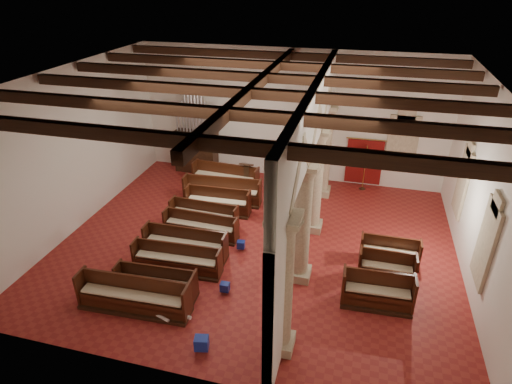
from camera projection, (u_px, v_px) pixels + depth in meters
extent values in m
plane|color=maroon|center=(257.00, 244.00, 15.67)|extent=(14.00, 14.00, 0.00)
plane|color=black|center=(257.00, 79.00, 12.89)|extent=(14.00, 14.00, 0.00)
cube|color=white|center=(290.00, 116.00, 19.42)|extent=(14.00, 0.02, 6.00)
cube|color=white|center=(186.00, 282.00, 9.14)|extent=(14.00, 0.02, 6.00)
cube|color=white|center=(75.00, 149.00, 15.85)|extent=(0.02, 12.00, 6.00)
cube|color=white|center=(484.00, 194.00, 12.70)|extent=(0.02, 12.00, 6.00)
cube|color=beige|center=(280.00, 342.00, 11.34)|extent=(0.75, 0.75, 0.30)
cylinder|color=beige|center=(282.00, 289.00, 10.50)|extent=(0.56, 0.56, 3.30)
cube|color=beige|center=(299.00, 273.00, 13.91)|extent=(0.75, 0.75, 0.30)
cylinder|color=beige|center=(301.00, 226.00, 13.08)|extent=(0.56, 0.56, 3.30)
cube|color=beige|center=(312.00, 226.00, 16.48)|extent=(0.75, 0.75, 0.30)
cylinder|color=beige|center=(315.00, 184.00, 15.65)|extent=(0.56, 0.56, 3.30)
cube|color=beige|center=(321.00, 191.00, 19.05)|extent=(0.75, 0.75, 0.30)
cylinder|color=beige|center=(324.00, 154.00, 18.22)|extent=(0.56, 0.56, 3.30)
cube|color=white|center=(314.00, 114.00, 12.93)|extent=(0.25, 11.90, 1.93)
cube|color=#2D6652|center=(488.00, 244.00, 11.79)|extent=(0.03, 1.00, 2.20)
cube|color=#2D6652|center=(464.00, 182.00, 15.22)|extent=(0.03, 1.00, 2.20)
cube|color=#2D6652|center=(402.00, 143.00, 18.65)|extent=(1.00, 0.03, 2.20)
cube|color=#392112|center=(196.00, 153.00, 20.98)|extent=(2.00, 0.80, 1.80)
cube|color=#392112|center=(195.00, 134.00, 20.52)|extent=(2.10, 0.85, 0.20)
cube|color=#3E2213|center=(247.00, 187.00, 19.58)|extent=(0.53, 0.53, 0.11)
cube|color=#3E2213|center=(247.00, 177.00, 19.33)|extent=(0.26, 0.26, 1.18)
cube|color=#3E2213|center=(246.00, 164.00, 18.96)|extent=(0.58, 0.48, 0.21)
cube|color=maroon|center=(364.00, 162.00, 19.42)|extent=(1.60, 0.06, 2.10)
cylinder|color=#B89339|center=(367.00, 139.00, 18.90)|extent=(1.80, 0.04, 0.04)
cone|color=#392112|center=(362.00, 188.00, 19.56)|extent=(0.31, 0.31, 0.10)
cylinder|color=#B89339|center=(365.00, 168.00, 19.10)|extent=(0.04, 0.04, 2.08)
cylinder|color=#B89339|center=(367.00, 148.00, 18.66)|extent=(0.07, 0.61, 0.03)
cube|color=navy|center=(366.00, 157.00, 18.84)|extent=(0.48, 0.05, 0.74)
cube|color=navy|center=(201.00, 343.00, 11.15)|extent=(0.42, 0.36, 0.36)
cube|color=navy|center=(225.00, 287.00, 13.18)|extent=(0.28, 0.23, 0.28)
cube|color=#162D98|center=(241.00, 245.00, 15.20)|extent=(0.29, 0.25, 0.27)
cylinder|color=silver|center=(175.00, 313.00, 12.30)|extent=(1.07, 0.28, 0.11)
cylinder|color=silver|center=(157.00, 315.00, 12.23)|extent=(0.90, 0.37, 0.09)
cube|color=#392112|center=(136.00, 308.00, 12.62)|extent=(3.39, 0.88, 0.11)
cube|color=#502611|center=(133.00, 302.00, 12.43)|extent=(3.23, 0.56, 0.48)
cube|color=#502611|center=(136.00, 289.00, 12.52)|extent=(3.22, 0.21, 1.01)
cube|color=#502611|center=(84.00, 284.00, 12.75)|extent=(0.10, 0.64, 1.01)
cube|color=#502611|center=(186.00, 303.00, 12.00)|extent=(0.10, 0.64, 1.01)
cube|color=#FDE9BB|center=(132.00, 295.00, 12.31)|extent=(3.10, 0.51, 0.05)
cube|color=#392112|center=(157.00, 293.00, 13.21)|extent=(2.55, 0.78, 0.09)
cube|color=#47220F|center=(156.00, 288.00, 13.05)|extent=(2.39, 0.50, 0.42)
cube|color=#47220F|center=(158.00, 277.00, 13.12)|extent=(2.37, 0.19, 0.88)
cube|color=#47220F|center=(120.00, 274.00, 13.27)|extent=(0.09, 0.56, 0.88)
cube|color=#47220F|center=(194.00, 287.00, 12.72)|extent=(0.09, 0.56, 0.88)
cube|color=#FDE9BB|center=(155.00, 282.00, 12.94)|extent=(2.29, 0.45, 0.05)
cube|color=#392112|center=(178.00, 270.00, 14.24)|extent=(3.00, 0.79, 0.09)
cube|color=#41140E|center=(177.00, 264.00, 14.08)|extent=(2.84, 0.50, 0.43)
cube|color=#41140E|center=(179.00, 254.00, 14.15)|extent=(2.83, 0.19, 0.90)
cube|color=#41140E|center=(137.00, 251.00, 14.35)|extent=(0.09, 0.57, 0.90)
cube|color=#41140E|center=(219.00, 264.00, 13.70)|extent=(0.09, 0.57, 0.90)
cube|color=#FDE9BB|center=(176.00, 258.00, 13.97)|extent=(2.73, 0.46, 0.05)
cube|color=#392112|center=(186.00, 254.00, 15.01)|extent=(2.96, 0.75, 0.10)
cube|color=#4A210F|center=(185.00, 248.00, 14.83)|extent=(2.81, 0.45, 0.45)
cube|color=#4A210F|center=(187.00, 239.00, 14.92)|extent=(2.80, 0.11, 0.95)
cube|color=#4A210F|center=(147.00, 235.00, 15.10)|extent=(0.08, 0.60, 0.95)
cube|color=#4A210F|center=(225.00, 247.00, 14.45)|extent=(0.08, 0.60, 0.95)
cube|color=#FDE9BB|center=(184.00, 242.00, 14.72)|extent=(2.70, 0.40, 0.05)
cube|color=#392112|center=(201.00, 235.00, 16.08)|extent=(2.87, 0.72, 0.09)
cube|color=#4B1E10|center=(200.00, 230.00, 15.93)|extent=(2.71, 0.44, 0.41)
cube|color=#4B1E10|center=(202.00, 222.00, 16.00)|extent=(2.70, 0.14, 0.86)
cube|color=#4B1E10|center=(166.00, 219.00, 16.19)|extent=(0.08, 0.54, 0.86)
cube|color=#4B1E10|center=(236.00, 229.00, 15.57)|extent=(0.08, 0.54, 0.86)
cube|color=#FDE9BB|center=(200.00, 225.00, 15.82)|extent=(2.60, 0.40, 0.05)
cube|color=#392112|center=(204.00, 224.00, 16.80)|extent=(2.75, 0.76, 0.09)
cube|color=#4E1B10|center=(204.00, 219.00, 16.64)|extent=(2.59, 0.47, 0.42)
cube|color=#4E1B10|center=(205.00, 211.00, 16.72)|extent=(2.58, 0.17, 0.88)
cube|color=#4E1B10|center=(172.00, 209.00, 16.89)|extent=(0.09, 0.56, 0.88)
cube|color=#4E1B10|center=(236.00, 217.00, 16.29)|extent=(0.09, 0.56, 0.88)
cube|color=#FDE9BB|center=(203.00, 214.00, 16.53)|extent=(2.48, 0.43, 0.05)
cube|color=#392112|center=(218.00, 211.00, 17.67)|extent=(2.70, 0.82, 0.10)
cube|color=#47160F|center=(218.00, 206.00, 17.49)|extent=(2.53, 0.51, 0.46)
cube|color=#47160F|center=(219.00, 198.00, 17.58)|extent=(2.52, 0.17, 0.97)
cube|color=#47160F|center=(188.00, 196.00, 17.73)|extent=(0.10, 0.61, 0.97)
cube|color=#47160F|center=(249.00, 204.00, 17.14)|extent=(0.10, 0.61, 0.97)
cube|color=#FDE9BB|center=(217.00, 200.00, 17.37)|extent=(2.43, 0.46, 0.05)
cube|color=#392112|center=(222.00, 201.00, 18.44)|extent=(3.37, 0.97, 0.11)
cube|color=#4B2410|center=(222.00, 195.00, 18.26)|extent=(3.20, 0.64, 0.48)
cube|color=#4B2410|center=(223.00, 187.00, 18.35)|extent=(3.17, 0.29, 1.01)
cube|color=#4B2410|center=(187.00, 185.00, 18.57)|extent=(0.12, 0.64, 1.01)
cube|color=#4B2410|center=(259.00, 194.00, 17.84)|extent=(0.12, 0.64, 1.01)
cube|color=#FDE9BB|center=(222.00, 190.00, 18.14)|extent=(3.07, 0.59, 0.05)
cube|color=#392112|center=(226.00, 187.00, 19.64)|extent=(3.10, 0.95, 0.11)
cube|color=#4E2310|center=(225.00, 181.00, 19.46)|extent=(2.93, 0.61, 0.49)
cube|color=#4E2310|center=(227.00, 174.00, 19.55)|extent=(2.91, 0.26, 1.03)
cube|color=#4E2310|center=(195.00, 172.00, 19.73)|extent=(0.12, 0.65, 1.03)
cube|color=#4E2310|center=(257.00, 179.00, 19.06)|extent=(0.12, 0.65, 1.03)
cube|color=#FDE9BB|center=(225.00, 176.00, 19.33)|extent=(2.81, 0.56, 0.05)
cube|color=#392112|center=(375.00, 304.00, 12.77)|extent=(2.10, 0.84, 0.11)
cube|color=#4E2310|center=(377.00, 297.00, 12.59)|extent=(1.93, 0.51, 0.49)
cube|color=#4E2310|center=(378.00, 285.00, 12.68)|extent=(1.92, 0.16, 1.03)
cube|color=#4E2310|center=(343.00, 283.00, 12.75)|extent=(0.10, 0.65, 1.03)
cube|color=#4E2310|center=(414.00, 294.00, 12.30)|extent=(0.10, 0.65, 1.03)
cube|color=#FDE9BB|center=(378.00, 290.00, 12.46)|extent=(1.85, 0.47, 0.05)
cube|color=#392112|center=(385.00, 278.00, 13.84)|extent=(1.78, 0.69, 0.10)
cube|color=#4F1E10|center=(386.00, 273.00, 13.68)|extent=(1.63, 0.40, 0.44)
cube|color=#4F1E10|center=(387.00, 262.00, 13.76)|extent=(1.62, 0.08, 0.92)
cube|color=#4F1E10|center=(360.00, 261.00, 13.81)|extent=(0.07, 0.58, 0.92)
cube|color=#4F1E10|center=(415.00, 269.00, 13.43)|extent=(0.07, 0.58, 0.92)
cube|color=#FDE9BB|center=(387.00, 266.00, 13.56)|extent=(1.56, 0.36, 0.05)
cube|color=#392112|center=(388.00, 262.00, 14.63)|extent=(1.97, 0.66, 0.09)
cube|color=#3F1C0D|center=(389.00, 256.00, 14.47)|extent=(1.82, 0.38, 0.42)
cube|color=#3F1C0D|center=(390.00, 247.00, 14.54)|extent=(1.82, 0.08, 0.88)
cube|color=#3F1C0D|center=(361.00, 246.00, 14.63)|extent=(0.07, 0.55, 0.88)
cube|color=#3F1C0D|center=(419.00, 254.00, 14.20)|extent=(0.07, 0.55, 0.88)
cube|color=#FDE9BB|center=(390.00, 251.00, 14.36)|extent=(1.74, 0.34, 0.05)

